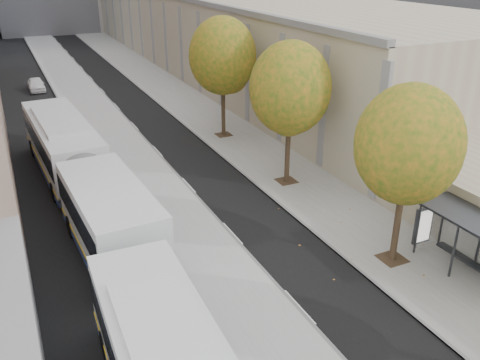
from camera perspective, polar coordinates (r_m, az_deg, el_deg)
bus_platform at (r=38.35m, az=-14.63°, el=5.14°), size 4.25×150.00×0.15m
sidewalk at (r=40.45m, az=-3.45°, el=6.82°), size 4.75×150.00×0.08m
building_tan at (r=70.25m, az=-3.88°, el=17.48°), size 18.00×92.00×8.00m
bus_shelter at (r=22.11m, az=24.90°, el=-4.75°), size 1.90×4.40×2.53m
tree_c at (r=20.71m, az=18.39°, el=3.74°), size 4.20×4.20×7.28m
tree_d at (r=27.51m, az=5.65°, el=10.20°), size 4.40×4.40×7.60m
tree_e at (r=35.32m, az=-1.97°, el=13.74°), size 4.60×4.60×7.92m
bus_far at (r=27.54m, az=-17.58°, el=1.04°), size 3.89×19.51×3.23m
distant_car at (r=52.92m, az=-21.92°, el=9.92°), size 1.44×3.58×1.22m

